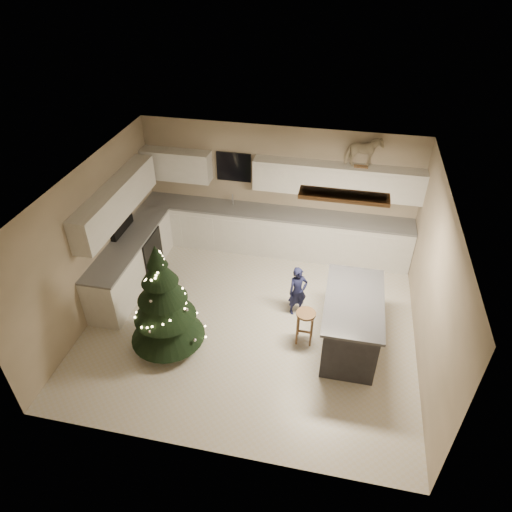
% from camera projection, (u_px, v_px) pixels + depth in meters
% --- Properties ---
extents(ground_plane, '(5.50, 5.50, 0.00)m').
position_uv_depth(ground_plane, '(252.00, 321.00, 7.95)').
color(ground_plane, beige).
extents(room_shell, '(5.52, 5.02, 2.61)m').
position_uv_depth(room_shell, '(253.00, 237.00, 6.93)').
color(room_shell, tan).
rests_on(room_shell, ground_plane).
extents(cabinetry, '(5.50, 3.20, 2.00)m').
position_uv_depth(cabinetry, '(224.00, 229.00, 8.97)').
color(cabinetry, silver).
rests_on(cabinetry, ground_plane).
extents(island, '(0.90, 1.70, 0.95)m').
position_uv_depth(island, '(351.00, 322.00, 7.25)').
color(island, black).
rests_on(island, ground_plane).
extents(bar_stool, '(0.32, 0.32, 0.61)m').
position_uv_depth(bar_stool, '(305.00, 320.00, 7.32)').
color(bar_stool, brown).
rests_on(bar_stool, ground_plane).
extents(christmas_tree, '(1.23, 1.18, 1.96)m').
position_uv_depth(christmas_tree, '(164.00, 307.00, 7.06)').
color(christmas_tree, '#3F2816').
rests_on(christmas_tree, ground_plane).
extents(toddler, '(0.42, 0.37, 0.95)m').
position_uv_depth(toddler, '(298.00, 291.00, 7.86)').
color(toddler, black).
rests_on(toddler, ground_plane).
extents(rocking_horse, '(0.71, 0.49, 0.57)m').
position_uv_depth(rocking_horse, '(363.00, 152.00, 8.19)').
color(rocking_horse, brown).
rests_on(rocking_horse, cabinetry).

